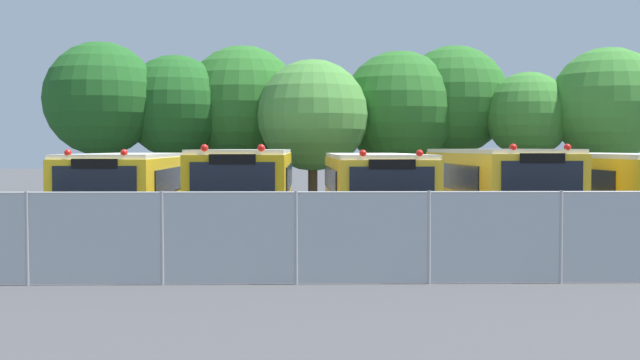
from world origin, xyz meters
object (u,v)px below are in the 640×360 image
(tree_6, at_px, (530,114))
(tree_7, at_px, (606,102))
(school_bus_1, at_px, (248,187))
(school_bus_3, at_px, (493,187))
(school_bus_4, at_px, (613,189))
(tree_3, at_px, (310,115))
(tree_2, at_px, (245,103))
(school_bus_2, at_px, (372,189))
(tree_0, at_px, (101,98))
(tree_1, at_px, (178,107))
(tree_5, at_px, (452,100))
(school_bus_0, at_px, (129,189))
(tree_4, at_px, (401,109))

(tree_6, relative_size, tree_7, 0.86)
(school_bus_1, xyz_separation_m, school_bus_3, (7.31, -0.15, 0.01))
(tree_6, xyz_separation_m, tree_7, (2.85, -0.92, 0.46))
(school_bus_4, distance_m, tree_3, 13.15)
(tree_2, distance_m, tree_7, 15.03)
(school_bus_1, xyz_separation_m, tree_2, (-0.83, 11.15, 3.11))
(tree_3, bearing_deg, school_bus_2, -78.94)
(tree_0, xyz_separation_m, tree_2, (5.78, 1.78, -0.11))
(tree_1, xyz_separation_m, tree_5, (11.74, 0.67, 0.34))
(school_bus_2, distance_m, tree_5, 12.31)
(school_bus_0, distance_m, school_bus_1, 3.52)
(tree_5, bearing_deg, tree_7, -22.00)
(school_bus_2, distance_m, tree_1, 13.00)
(tree_1, xyz_separation_m, tree_2, (2.77, 0.85, 0.21))
(school_bus_4, xyz_separation_m, tree_5, (-2.76, 11.24, 3.29))
(school_bus_0, relative_size, tree_6, 1.62)
(tree_2, bearing_deg, tree_4, -5.07)
(school_bus_4, distance_m, tree_1, 18.18)
(school_bus_0, xyz_separation_m, tree_7, (17.51, 8.69, 3.10))
(tree_3, relative_size, tree_6, 1.08)
(school_bus_3, bearing_deg, school_bus_1, -2.06)
(school_bus_3, relative_size, tree_7, 1.46)
(tree_2, bearing_deg, tree_0, -162.89)
(school_bus_2, height_order, school_bus_4, school_bus_4)
(school_bus_2, xyz_separation_m, school_bus_4, (7.18, -0.24, 0.01))
(school_bus_1, distance_m, school_bus_4, 10.90)
(school_bus_1, xyz_separation_m, tree_3, (1.94, 9.01, 2.50))
(tree_1, height_order, tree_3, tree_1)
(school_bus_0, relative_size, tree_7, 1.40)
(tree_4, bearing_deg, school_bus_1, -119.04)
(tree_3, height_order, tree_4, tree_4)
(school_bus_3, bearing_deg, tree_0, -35.23)
(tree_1, distance_m, tree_4, 9.47)
(tree_1, bearing_deg, school_bus_1, -70.74)
(school_bus_3, distance_m, tree_6, 10.73)
(school_bus_0, bearing_deg, school_bus_1, 179.90)
(tree_2, distance_m, tree_4, 6.73)
(school_bus_1, xyz_separation_m, tree_7, (13.99, 8.61, 3.04))
(tree_0, distance_m, tree_5, 14.83)
(school_bus_2, height_order, school_bus_3, school_bus_3)
(school_bus_1, xyz_separation_m, tree_1, (-3.60, 10.30, 2.89))
(tree_7, bearing_deg, school_bus_0, -153.62)
(school_bus_0, distance_m, school_bus_3, 10.84)
(tree_0, distance_m, tree_6, 17.76)
(school_bus_3, relative_size, tree_6, 1.70)
(school_bus_2, distance_m, tree_3, 9.56)
(tree_5, height_order, tree_7, tree_5)
(tree_0, relative_size, tree_6, 1.21)
(school_bus_2, distance_m, tree_0, 14.34)
(school_bus_0, xyz_separation_m, tree_3, (5.47, 9.09, 2.56))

